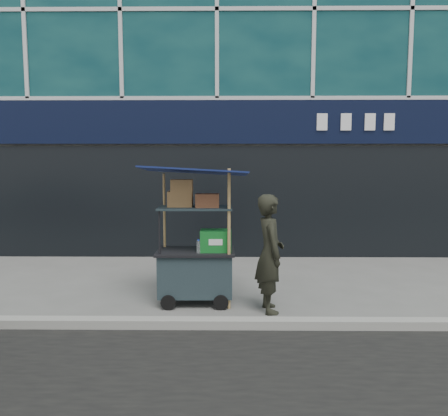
{
  "coord_description": "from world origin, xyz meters",
  "views": [
    {
      "loc": [
        0.25,
        -5.47,
        2.08
      ],
      "look_at": [
        0.17,
        1.2,
        1.37
      ],
      "focal_mm": 35.0,
      "sensor_mm": 36.0,
      "label": 1
    }
  ],
  "objects": [
    {
      "name": "ground",
      "position": [
        0.0,
        0.0,
        0.0
      ],
      "size": [
        80.0,
        80.0,
        0.0
      ],
      "primitive_type": "plane",
      "color": "#62635E",
      "rests_on": "ground"
    },
    {
      "name": "curb",
      "position": [
        0.0,
        -0.2,
        0.06
      ],
      "size": [
        80.0,
        0.18,
        0.12
      ],
      "primitive_type": "cube",
      "color": "gray",
      "rests_on": "ground"
    },
    {
      "name": "building",
      "position": [
        0.0,
        6.95,
        6.02
      ],
      "size": [
        16.0,
        6.2,
        12.0
      ],
      "color": "gray",
      "rests_on": "ground"
    },
    {
      "name": "vendor_cart",
      "position": [
        -0.22,
        0.79,
        0.71
      ],
      "size": [
        1.52,
        1.08,
        2.03
      ],
      "rotation": [
        0.0,
        0.0,
        0.01
      ],
      "color": "black",
      "rests_on": "ground"
    },
    {
      "name": "vendor_man",
      "position": [
        0.81,
        0.45,
        0.82
      ],
      "size": [
        0.47,
        0.64,
        1.64
      ],
      "primitive_type": "imported",
      "rotation": [
        0.0,
        0.0,
        1.71
      ],
      "color": "black",
      "rests_on": "ground"
    }
  ]
}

